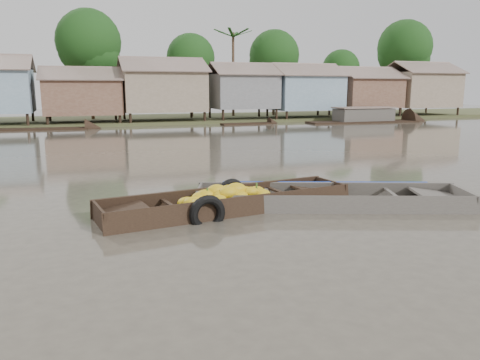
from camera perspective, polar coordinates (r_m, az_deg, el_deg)
name	(u,v)px	position (r m, az deg, el deg)	size (l,w,h in m)	color
ground	(278,215)	(11.09, 4.64, -4.27)	(120.00, 120.00, 0.00)	#4B4439
riverbank	(164,86)	(42.28, -9.29, 11.25)	(120.00, 12.47, 10.22)	#384723
banana_boat	(225,202)	(11.42, -1.83, -2.73)	(6.50, 2.41, 0.90)	black
viewer_boat	(330,203)	(12.22, 10.96, -2.76)	(7.09, 4.04, 0.55)	#48413C
distant_boats	(312,122)	(38.68, 8.74, 7.04)	(47.80, 15.34, 1.38)	black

